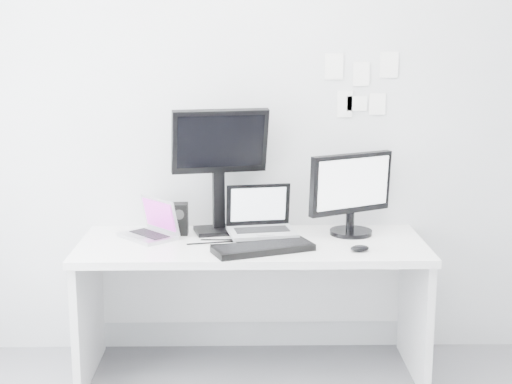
# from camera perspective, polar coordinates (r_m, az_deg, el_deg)

# --- Properties ---
(back_wall) EXTENTS (3.60, 0.00, 3.60)m
(back_wall) POSITION_cam_1_polar(r_m,az_deg,el_deg) (4.06, -0.37, 5.91)
(back_wall) COLOR #B5B7BA
(back_wall) RESTS_ON ground
(desk) EXTENTS (1.80, 0.70, 0.73)m
(desk) POSITION_cam_1_polar(r_m,az_deg,el_deg) (3.94, -0.30, -9.02)
(desk) COLOR white
(desk) RESTS_ON ground
(macbook) EXTENTS (0.36, 0.36, 0.22)m
(macbook) POSITION_cam_1_polar(r_m,az_deg,el_deg) (3.92, -8.47, -2.01)
(macbook) COLOR #B2B2B7
(macbook) RESTS_ON desk
(speaker) EXTENTS (0.11, 0.11, 0.17)m
(speaker) POSITION_cam_1_polar(r_m,az_deg,el_deg) (3.98, -5.93, -2.09)
(speaker) COLOR black
(speaker) RESTS_ON desk
(dell_laptop) EXTENTS (0.39, 0.32, 0.29)m
(dell_laptop) POSITION_cam_1_polar(r_m,az_deg,el_deg) (3.84, 0.49, -1.63)
(dell_laptop) COLOR #9EA0A5
(dell_laptop) RESTS_ON desk
(rear_monitor) EXTENTS (0.54, 0.30, 0.70)m
(rear_monitor) POSITION_cam_1_polar(r_m,az_deg,el_deg) (3.95, -2.86, 1.76)
(rear_monitor) COLOR black
(rear_monitor) RESTS_ON desk
(samsung_monitor) EXTENTS (0.55, 0.44, 0.46)m
(samsung_monitor) POSITION_cam_1_polar(r_m,az_deg,el_deg) (3.96, 7.46, -0.06)
(samsung_monitor) COLOR black
(samsung_monitor) RESTS_ON desk
(keyboard) EXTENTS (0.53, 0.35, 0.03)m
(keyboard) POSITION_cam_1_polar(r_m,az_deg,el_deg) (3.65, 0.56, -4.40)
(keyboard) COLOR black
(keyboard) RESTS_ON desk
(mouse) EXTENTS (0.11, 0.08, 0.03)m
(mouse) POSITION_cam_1_polar(r_m,az_deg,el_deg) (3.69, 8.06, -4.35)
(mouse) COLOR black
(mouse) RESTS_ON desk
(wall_note_0) EXTENTS (0.10, 0.00, 0.14)m
(wall_note_0) POSITION_cam_1_polar(r_m,az_deg,el_deg) (4.06, 6.08, 9.67)
(wall_note_0) COLOR white
(wall_note_0) RESTS_ON back_wall
(wall_note_1) EXTENTS (0.09, 0.00, 0.13)m
(wall_note_1) POSITION_cam_1_polar(r_m,az_deg,el_deg) (4.08, 8.18, 9.07)
(wall_note_1) COLOR white
(wall_note_1) RESTS_ON back_wall
(wall_note_2) EXTENTS (0.10, 0.00, 0.14)m
(wall_note_2) POSITION_cam_1_polar(r_m,az_deg,el_deg) (4.11, 10.30, 9.71)
(wall_note_2) COLOR white
(wall_note_2) RESTS_ON back_wall
(wall_note_3) EXTENTS (0.11, 0.00, 0.08)m
(wall_note_3) POSITION_cam_1_polar(r_m,az_deg,el_deg) (4.09, 7.84, 6.83)
(wall_note_3) COLOR white
(wall_note_3) RESTS_ON back_wall
(wall_note_4) EXTENTS (0.08, 0.00, 0.15)m
(wall_note_4) POSITION_cam_1_polar(r_m,az_deg,el_deg) (4.08, 6.90, 6.81)
(wall_note_4) COLOR white
(wall_note_4) RESTS_ON back_wall
(wall_note_5) EXTENTS (0.09, 0.00, 0.12)m
(wall_note_5) POSITION_cam_1_polar(r_m,az_deg,el_deg) (4.11, 9.40, 6.76)
(wall_note_5) COLOR white
(wall_note_5) RESTS_ON back_wall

